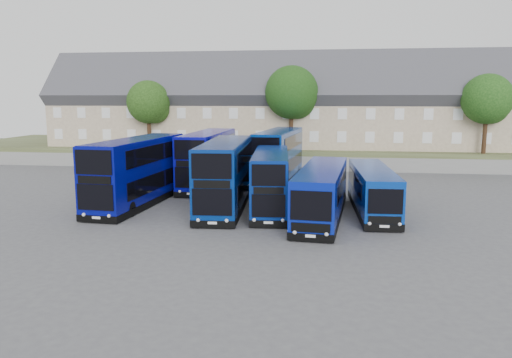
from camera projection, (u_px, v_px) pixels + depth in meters
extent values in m
plane|color=#4C4C51|center=(229.00, 225.00, 30.55)|extent=(120.00, 120.00, 0.00)
cube|color=slate|center=(271.00, 163.00, 53.89)|extent=(70.00, 0.40, 1.50)
cube|color=#474C2B|center=(280.00, 151.00, 63.63)|extent=(80.00, 20.00, 2.00)
cube|color=tan|center=(86.00, 120.00, 62.34)|extent=(6.00, 8.00, 6.00)
cube|color=#3B3A40|center=(85.00, 96.00, 61.86)|extent=(6.00, 10.40, 10.40)
cube|color=brown|center=(95.00, 64.00, 61.05)|extent=(0.60, 0.90, 1.40)
cube|color=tan|center=(132.00, 120.00, 61.53)|extent=(6.00, 8.00, 6.00)
cube|color=#3B3A40|center=(131.00, 95.00, 61.05)|extent=(6.00, 10.40, 10.40)
cube|color=brown|center=(141.00, 63.00, 60.23)|extent=(0.60, 0.90, 1.40)
cube|color=tan|center=(179.00, 120.00, 60.71)|extent=(6.00, 8.00, 6.00)
cube|color=#3B3A40|center=(178.00, 95.00, 60.23)|extent=(6.00, 10.40, 10.40)
cube|color=brown|center=(190.00, 63.00, 59.41)|extent=(0.60, 0.90, 1.40)
cube|color=tan|center=(227.00, 121.00, 59.89)|extent=(6.00, 8.00, 6.00)
cube|color=#3B3A40|center=(227.00, 95.00, 59.41)|extent=(6.00, 10.40, 10.40)
cube|color=brown|center=(239.00, 62.00, 58.60)|extent=(0.60, 0.90, 1.40)
cube|color=tan|center=(277.00, 121.00, 59.08)|extent=(6.00, 8.00, 6.00)
cube|color=#3B3A40|center=(277.00, 95.00, 58.60)|extent=(6.00, 10.40, 10.40)
cube|color=brown|center=(290.00, 62.00, 57.78)|extent=(0.60, 0.90, 1.40)
cube|color=tan|center=(328.00, 121.00, 58.26)|extent=(6.00, 8.00, 6.00)
cube|color=#3B3A40|center=(329.00, 95.00, 57.78)|extent=(6.00, 10.40, 10.40)
cube|color=brown|center=(343.00, 61.00, 56.96)|extent=(0.60, 0.90, 1.40)
cube|color=tan|center=(381.00, 122.00, 57.44)|extent=(6.00, 8.00, 6.00)
cube|color=#3B3A40|center=(382.00, 95.00, 56.96)|extent=(6.00, 10.40, 10.40)
cube|color=brown|center=(397.00, 61.00, 56.14)|extent=(0.60, 0.90, 1.40)
cube|color=tan|center=(435.00, 122.00, 56.63)|extent=(6.00, 8.00, 6.00)
cube|color=#3B3A40|center=(436.00, 95.00, 56.15)|extent=(6.00, 10.40, 10.40)
cube|color=brown|center=(452.00, 60.00, 55.33)|extent=(0.60, 0.90, 1.40)
cube|color=tan|center=(490.00, 122.00, 55.81)|extent=(6.00, 8.00, 6.00)
cube|color=#3B3A40|center=(492.00, 95.00, 55.33)|extent=(6.00, 10.40, 10.40)
cube|color=brown|center=(509.00, 60.00, 54.51)|extent=(0.60, 0.90, 1.40)
cube|color=#060A7D|center=(138.00, 170.00, 36.07)|extent=(3.56, 12.05, 4.40)
cube|color=black|center=(139.00, 200.00, 36.43)|extent=(3.60, 12.09, 0.45)
cube|color=black|center=(95.00, 197.00, 30.45)|extent=(2.40, 0.24, 1.62)
cube|color=black|center=(93.00, 162.00, 30.10)|extent=(2.40, 0.24, 1.51)
cylinder|color=black|center=(97.00, 208.00, 33.04)|extent=(0.37, 1.02, 1.00)
cube|color=navy|center=(225.00, 173.00, 34.81)|extent=(3.40, 11.83, 4.33)
cube|color=black|center=(226.00, 204.00, 35.17)|extent=(3.44, 11.88, 0.45)
cube|color=black|center=(212.00, 202.00, 29.17)|extent=(2.36, 0.21, 1.59)
cube|color=black|center=(211.00, 166.00, 28.83)|extent=(2.36, 0.21, 1.49)
cylinder|color=black|center=(200.00, 212.00, 31.63)|extent=(0.36, 1.02, 1.00)
cube|color=navy|center=(271.00, 179.00, 34.13)|extent=(3.12, 10.19, 3.66)
cube|color=black|center=(271.00, 206.00, 34.43)|extent=(3.16, 10.23, 0.45)
cube|color=black|center=(268.00, 206.00, 29.28)|extent=(1.98, 0.23, 1.37)
cube|color=black|center=(269.00, 175.00, 28.98)|extent=(1.98, 0.23, 1.28)
cylinder|color=black|center=(254.00, 212.00, 31.67)|extent=(0.38, 1.02, 1.00)
cube|color=#080896|center=(208.00, 157.00, 43.80)|extent=(2.73, 11.77, 4.35)
cube|color=black|center=(208.00, 182.00, 44.15)|extent=(2.77, 11.81, 0.45)
cube|color=black|center=(190.00, 178.00, 38.16)|extent=(2.37, 0.07, 1.60)
cube|color=black|center=(189.00, 150.00, 37.82)|extent=(2.37, 0.07, 1.50)
cylinder|color=black|center=(184.00, 187.00, 40.69)|extent=(0.30, 1.00, 1.00)
cube|color=navy|center=(279.00, 154.00, 46.42)|extent=(3.78, 11.93, 4.34)
cube|color=black|center=(279.00, 178.00, 46.78)|extent=(3.83, 11.97, 0.45)
cube|color=black|center=(265.00, 172.00, 40.90)|extent=(2.36, 0.29, 1.60)
cube|color=black|center=(265.00, 146.00, 40.56)|extent=(2.36, 0.29, 1.49)
cylinder|color=black|center=(257.00, 181.00, 43.50)|extent=(0.39, 1.02, 1.00)
cube|color=#081CA1|center=(322.00, 190.00, 32.13)|extent=(3.54, 12.15, 2.94)
cube|color=black|center=(321.00, 213.00, 32.37)|extent=(3.58, 12.19, 0.45)
cube|color=black|center=(311.00, 206.00, 26.30)|extent=(2.19, 0.25, 1.60)
cylinder|color=black|center=(296.00, 223.00, 28.94)|extent=(0.39, 1.02, 1.00)
cube|color=#08349D|center=(372.00, 188.00, 33.75)|extent=(2.73, 10.98, 2.65)
cube|color=black|center=(372.00, 208.00, 33.97)|extent=(2.77, 11.02, 0.45)
cube|color=black|center=(386.00, 201.00, 28.34)|extent=(1.97, 0.14, 1.45)
cylinder|color=black|center=(363.00, 215.00, 30.84)|extent=(0.34, 1.01, 1.00)
cylinder|color=#382314|center=(149.00, 132.00, 56.27)|extent=(0.44, 0.44, 3.75)
sphere|color=black|center=(148.00, 102.00, 55.73)|extent=(4.80, 4.80, 4.80)
sphere|color=black|center=(155.00, 109.00, 56.16)|extent=(3.30, 3.30, 3.30)
cylinder|color=#382314|center=(291.00, 130.00, 54.52)|extent=(0.44, 0.44, 4.50)
sphere|color=#193D10|center=(292.00, 92.00, 53.88)|extent=(5.76, 5.76, 5.76)
sphere|color=#193D10|center=(297.00, 101.00, 54.33)|extent=(3.96, 3.96, 3.96)
cylinder|color=#382314|center=(485.00, 134.00, 51.35)|extent=(0.44, 0.44, 4.00)
sphere|color=#14380F|center=(487.00, 99.00, 50.78)|extent=(5.12, 5.12, 5.12)
sphere|color=#14380F|center=(492.00, 107.00, 51.21)|extent=(3.52, 3.52, 3.52)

